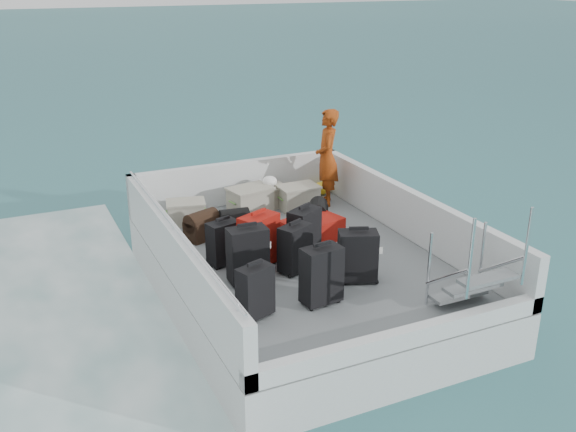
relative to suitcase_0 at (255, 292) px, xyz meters
name	(u,v)px	position (x,y,z in m)	size (l,w,h in m)	color
ground	(301,298)	(1.17, 1.23, -0.93)	(160.00, 160.00, 0.00)	#1A525C
ferry_hull	(302,278)	(1.17, 1.23, -0.63)	(3.60, 5.00, 0.60)	silver
deck	(302,258)	(1.17, 1.23, -0.32)	(3.30, 4.70, 0.02)	slate
deck_fittings	(336,236)	(1.52, 0.91, 0.06)	(3.60, 5.00, 0.90)	silver
suitcase_0	(255,292)	(0.00, 0.00, 0.00)	(0.40, 0.22, 0.62)	black
suitcase_1	(248,256)	(0.24, 0.84, 0.05)	(0.48, 0.27, 0.72)	black
suitcase_2	(224,243)	(0.15, 1.47, -0.01)	(0.41, 0.24, 0.59)	black
suitcase_3	(321,276)	(0.81, -0.02, 0.04)	(0.46, 0.27, 0.70)	black
suitcase_4	(295,249)	(0.90, 0.88, 0.01)	(0.42, 0.25, 0.63)	black
suitcase_5	(259,241)	(0.55, 1.23, 0.04)	(0.50, 0.30, 0.70)	#A8160C
suitcase_6	(358,257)	(1.48, 0.30, 0.02)	(0.47, 0.28, 0.66)	black
suitcase_7	(304,232)	(1.25, 1.31, 0.01)	(0.46, 0.26, 0.64)	black
suitcase_8	(312,230)	(1.55, 1.68, -0.15)	(0.54, 0.82, 0.32)	#A8160C
duffel_0	(202,228)	(0.16, 2.41, -0.15)	(0.47, 0.30, 0.32)	black
duffel_1	(235,226)	(0.61, 2.30, -0.15)	(0.41, 0.30, 0.32)	black
duffel_2	(318,217)	(1.88, 2.12, -0.15)	(0.42, 0.30, 0.32)	black
crate_0	(186,213)	(0.12, 3.09, -0.14)	(0.54, 0.37, 0.33)	#A8A592
crate_1	(250,201)	(1.19, 3.13, -0.12)	(0.63, 0.44, 0.38)	#A8A592
crate_2	(270,198)	(1.57, 3.24, -0.15)	(0.52, 0.36, 0.31)	#A8A592
crate_3	(298,198)	(1.95, 2.95, -0.13)	(0.60, 0.41, 0.36)	#A8A592
yellow_bag	(321,188)	(2.62, 3.43, -0.20)	(0.28, 0.26, 0.22)	yellow
white_bag	(270,183)	(1.57, 3.24, 0.09)	(0.24, 0.24, 0.18)	white
passenger	(327,158)	(2.47, 2.98, 0.48)	(0.58, 0.38, 1.58)	#CC4B13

